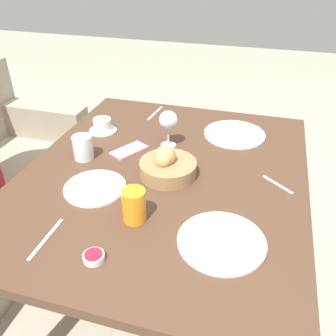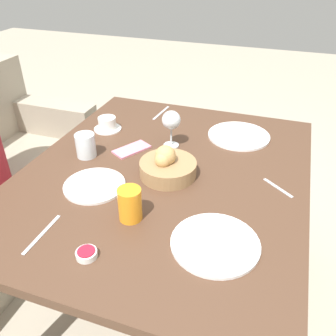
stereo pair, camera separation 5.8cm
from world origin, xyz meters
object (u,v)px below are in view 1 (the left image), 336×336
at_px(plate_near_right, 234,134).
at_px(wine_glass, 168,121).
at_px(cell_phone, 129,150).
at_px(water_tumbler, 83,148).
at_px(jam_bowl_berry, 94,257).
at_px(bread_basket, 167,166).
at_px(knife_silver, 46,239).
at_px(coffee_cup, 102,126).
at_px(spoon_coffee, 278,184).
at_px(plate_near_left, 221,242).
at_px(fork_silver, 155,113).
at_px(juice_glass, 134,205).
at_px(plate_far_center, 95,188).

distance_m(plate_near_right, wine_glass, 0.33).
relative_size(plate_near_right, cell_phone, 1.60).
xyz_separation_m(water_tumbler, jam_bowl_berry, (-0.47, -0.27, -0.04)).
relative_size(bread_basket, jam_bowl_berry, 3.52).
distance_m(wine_glass, knife_silver, 0.66).
relative_size(coffee_cup, spoon_coffee, 1.14).
bearing_deg(wine_glass, plate_near_left, -149.01).
height_order(plate_near_left, wine_glass, wine_glass).
height_order(water_tumbler, knife_silver, water_tumbler).
distance_m(bread_basket, fork_silver, 0.56).
bearing_deg(juice_glass, coffee_cup, 33.76).
xyz_separation_m(plate_near_right, fork_silver, (0.13, 0.41, -0.00)).
height_order(plate_near_left, water_tumbler, water_tumbler).
relative_size(water_tumbler, jam_bowl_berry, 1.61).
bearing_deg(spoon_coffee, plate_near_right, 29.83).
height_order(bread_basket, coffee_cup, bread_basket).
bearing_deg(wine_glass, coffee_cup, 81.11).
relative_size(bread_basket, plate_far_center, 0.96).
distance_m(plate_near_left, plate_far_center, 0.48).
bearing_deg(spoon_coffee, water_tumbler, 91.83).
bearing_deg(knife_silver, juice_glass, -54.53).
relative_size(plate_far_center, coffee_cup, 1.74).
bearing_deg(wine_glass, knife_silver, 163.56).
xyz_separation_m(juice_glass, fork_silver, (0.77, 0.18, -0.05)).
height_order(wine_glass, coffee_cup, wine_glass).
height_order(fork_silver, spoon_coffee, same).
xyz_separation_m(plate_near_left, water_tumbler, (0.32, 0.59, 0.04)).
bearing_deg(coffee_cup, plate_near_left, -131.58).
bearing_deg(bread_basket, jam_bowl_berry, 170.53).
xyz_separation_m(juice_glass, cell_phone, (0.39, 0.17, -0.05)).
bearing_deg(jam_bowl_berry, plate_near_right, -17.96).
distance_m(bread_basket, water_tumbler, 0.35).
bearing_deg(knife_silver, spoon_coffee, -53.75).
relative_size(plate_near_left, jam_bowl_berry, 4.31).
height_order(bread_basket, fork_silver, bread_basket).
relative_size(plate_near_left, plate_far_center, 1.18).
height_order(bread_basket, jam_bowl_berry, bread_basket).
bearing_deg(jam_bowl_berry, plate_near_left, -63.71).
bearing_deg(spoon_coffee, jam_bowl_berry, 136.89).
xyz_separation_m(bread_basket, plate_near_right, (0.39, -0.20, -0.03)).
bearing_deg(knife_silver, plate_near_right, -28.66).
height_order(wine_glass, jam_bowl_berry, wine_glass).
relative_size(juice_glass, knife_silver, 0.62).
height_order(coffee_cup, spoon_coffee, coffee_cup).
bearing_deg(water_tumbler, fork_silver, -15.57).
bearing_deg(jam_bowl_berry, juice_glass, -14.19).
height_order(wine_glass, spoon_coffee, wine_glass).
bearing_deg(fork_silver, wine_glass, -152.79).
bearing_deg(cell_phone, plate_far_center, 176.37).
relative_size(plate_near_left, wine_glass, 1.62).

